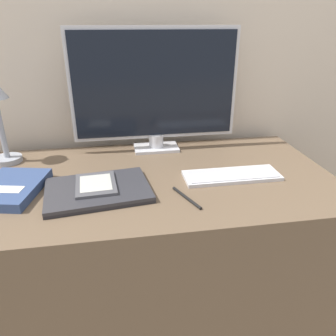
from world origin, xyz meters
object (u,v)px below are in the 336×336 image
Objects in this scene: monitor at (155,89)px; pen at (187,198)px; keyboard at (232,175)px; notebook at (11,188)px; ereader at (96,184)px; laptop at (98,190)px.

monitor reaches higher than pen.
keyboard is 0.22m from pen.
notebook reaches higher than pen.
notebook is (-0.50, -0.30, -0.23)m from monitor.
ereader is 0.61× the size of notebook.
monitor is at bearing 94.77° from pen.
laptop is at bearing -123.42° from monitor.
monitor is 3.88× the size of ereader.
ereader is 0.29m from pen.
keyboard is at bearing 33.09° from pen.
notebook reaches higher than laptop.
monitor is 0.48m from laptop.
pen is (-0.18, -0.12, -0.00)m from keyboard.
monitor reaches higher than ereader.
monitor is 2.37× the size of notebook.
keyboard is 2.36× the size of pen.
ereader is at bearing -7.71° from notebook.
monitor is 0.46m from ereader.
notebook is (-0.27, 0.05, 0.00)m from laptop.
pen is at bearing -85.23° from monitor.
laptop is at bearing -10.10° from notebook.
notebook is (-0.26, 0.04, -0.01)m from ereader.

